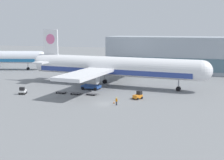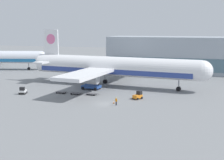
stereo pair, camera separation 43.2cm
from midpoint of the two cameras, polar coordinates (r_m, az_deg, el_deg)
name	(u,v)px [view 2 (the right image)]	position (r m, az deg, el deg)	size (l,w,h in m)	color
ground_plane	(105,104)	(72.99, -1.10, -4.39)	(400.00, 400.00, 0.00)	slate
terminal_building	(224,56)	(127.97, 19.89, 4.23)	(90.00, 18.20, 14.00)	#9EA8B2
airplane_main	(111,67)	(94.34, -0.05, 2.40)	(58.06, 48.52, 17.00)	white
scissor_lift_loader	(91,82)	(89.86, -3.68, -0.38)	(5.44, 3.77, 5.59)	#284C99
baggage_tug_foreground	(138,96)	(77.96, 4.94, -2.86)	(2.48, 2.81, 2.00)	orange
baggage_tug_mid	(23,91)	(86.75, -15.85, -1.92)	(2.17, 2.73, 2.00)	silver
baggage_dolly_lead	(61,92)	(85.58, -9.15, -2.16)	(3.75, 1.70, 0.48)	#56565B
baggage_dolly_second	(76,93)	(83.58, -6.52, -2.38)	(3.75, 1.70, 0.48)	#56565B
baggage_dolly_third	(92,94)	(82.41, -3.58, -2.51)	(3.75, 1.70, 0.48)	#56565B
ground_crew_near	(116,101)	(71.41, 0.95, -3.79)	(0.54, 0.33, 1.85)	black
traffic_cone_near	(114,102)	(73.29, 0.49, -4.03)	(0.40, 0.40, 0.76)	black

